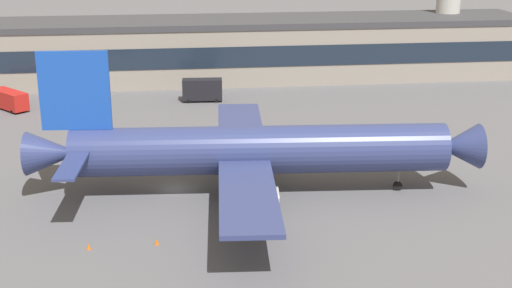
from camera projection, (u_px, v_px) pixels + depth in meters
The scene contains 7 objects.
ground_plane at pixel (175, 189), 87.52m from camera, with size 600.00×600.00×0.00m, color #56565B.
terminal_building at pixel (170, 50), 143.67m from camera, with size 147.63×17.60×12.48m.
airliner at pixel (253, 150), 84.70m from camera, with size 54.83×46.62×17.77m.
fuel_truck at pixel (10, 99), 122.99m from camera, with size 7.63×8.17×3.35m.
catering_truck at pixel (203, 89), 128.45m from camera, with size 7.34×3.01×4.15m.
traffic_cone_0 at pixel (157, 242), 72.72m from camera, with size 0.47×0.47×0.58m, color #F2590C.
traffic_cone_1 at pixel (89, 246), 71.70m from camera, with size 0.47×0.47×0.58m, color #F2590C.
Camera 1 is at (0.07, -82.15, 32.32)m, focal length 49.45 mm.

